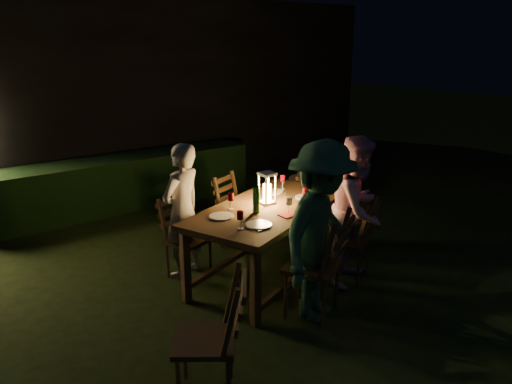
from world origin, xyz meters
TOP-DOWN VIEW (x-y plane):
  - garden_envelope at (-0.01, 6.15)m, footprint 40.00×40.00m
  - dining_table at (-0.16, 0.51)m, footprint 2.21×1.64m
  - chair_near_left at (-0.30, -0.37)m, footprint 0.67×0.68m
  - chair_near_right at (0.54, -0.04)m, footprint 0.59×0.61m
  - chair_far_left at (-0.85, 1.07)m, footprint 0.54×0.56m
  - chair_far_right at (0.08, 1.43)m, footprint 0.56×0.58m
  - chair_end at (0.99, 0.96)m, footprint 0.52×0.49m
  - chair_spare at (-1.70, -0.75)m, footprint 0.66×0.65m
  - person_house_side at (-0.87, 1.11)m, footprint 0.64×0.53m
  - person_opp_right at (0.56, -0.09)m, footprint 0.94×0.84m
  - person_opp_left at (-0.28, -0.42)m, footprint 1.25×0.99m
  - lantern at (-0.13, 0.58)m, footprint 0.16×0.16m
  - plate_far_left at (-0.75, 0.52)m, footprint 0.25×0.25m
  - plate_near_left at (-0.59, 0.11)m, footprint 0.25×0.25m
  - plate_far_right at (0.18, 0.88)m, footprint 0.25×0.25m
  - plate_near_right at (0.34, 0.47)m, footprint 0.25×0.25m
  - wineglass_a at (-0.54, 0.66)m, footprint 0.06×0.06m
  - wineglass_b at (-0.79, 0.14)m, footprint 0.06×0.06m
  - wineglass_c at (0.22, 0.36)m, footprint 0.06×0.06m
  - wineglass_d at (0.36, 0.90)m, footprint 0.06×0.06m
  - wineglass_e at (-0.14, 0.20)m, footprint 0.06×0.06m
  - bottle_table at (-0.39, 0.42)m, footprint 0.07×0.07m
  - napkin_left at (-0.18, 0.16)m, footprint 0.18×0.14m
  - napkin_right at (0.46, 0.43)m, footprint 0.18×0.14m
  - phone at (-0.63, 0.01)m, footprint 0.14×0.07m
  - side_table at (1.22, 1.40)m, footprint 0.53×0.53m
  - ice_bucket at (1.22, 1.40)m, footprint 0.30×0.30m
  - bottle_bucket_a at (1.17, 1.36)m, footprint 0.07×0.07m
  - bottle_bucket_b at (1.27, 1.44)m, footprint 0.07×0.07m

SIDE VIEW (x-z plane):
  - chair_end at x=0.99m, z-range -0.18..0.73m
  - chair_far_left at x=-0.85m, z-range -0.19..0.75m
  - chair_far_right at x=0.08m, z-range -0.19..0.76m
  - chair_near_right at x=0.54m, z-range -0.19..0.77m
  - chair_spare at x=-1.70m, z-range -0.20..0.82m
  - chair_near_left at x=-0.30m, z-range -0.21..0.87m
  - side_table at x=1.22m, z-range 0.27..0.98m
  - dining_table at x=-0.16m, z-range 0.33..1.16m
  - person_house_side at x=-0.87m, z-range 0.00..1.50m
  - person_opp_right at x=0.56m, z-range 0.00..1.60m
  - ice_bucket at x=1.22m, z-range 0.71..0.93m
  - phone at x=-0.63m, z-range 0.83..0.84m
  - napkin_left at x=-0.18m, z-range 0.83..0.84m
  - napkin_right at x=0.46m, z-range 0.83..0.84m
  - plate_far_left at x=-0.75m, z-range 0.83..0.84m
  - plate_near_left at x=-0.59m, z-range 0.83..0.84m
  - plate_far_right at x=0.18m, z-range 0.83..0.84m
  - plate_near_right at x=0.34m, z-range 0.83..0.84m
  - person_opp_left at x=-0.28m, z-range 0.00..1.70m
  - bottle_bucket_a at x=1.17m, z-range 0.71..1.03m
  - bottle_bucket_b at x=1.27m, z-range 0.71..1.03m
  - wineglass_a at x=-0.54m, z-range 0.83..1.00m
  - wineglass_b at x=-0.79m, z-range 0.83..1.00m
  - wineglass_c at x=0.22m, z-range 0.83..1.00m
  - wineglass_d at x=0.36m, z-range 0.83..1.00m
  - wineglass_e at x=-0.14m, z-range 0.83..1.00m
  - bottle_table at x=-0.39m, z-range 0.83..1.11m
  - lantern at x=-0.13m, z-range 0.81..1.16m
  - garden_envelope at x=-0.01m, z-range -0.02..3.18m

